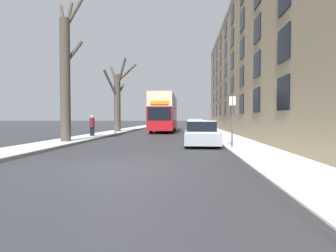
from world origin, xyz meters
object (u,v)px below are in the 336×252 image
Objects in this scene: street_sign_post at (232,119)px; bare_tree_left_0 at (66,72)px; double_decker_bus at (164,111)px; bare_tree_left_1 at (118,98)px; pedestrian_left_sidewalk at (92,125)px; parked_car_2 at (195,127)px; parked_car_0 at (201,134)px; parked_car_1 at (197,129)px.

bare_tree_left_0 is at bearing 164.03° from street_sign_post.
street_sign_post is (9.67, -2.77, -2.92)m from bare_tree_left_0.
double_decker_bus is (4.77, 14.87, -2.04)m from bare_tree_left_0.
bare_tree_left_1 is 17.96m from street_sign_post.
double_decker_bus is 5.94× the size of pedestrian_left_sidewalk.
double_decker_bus is 2.40× the size of parked_car_2.
pedestrian_left_sidewalk reaches higher than parked_car_2.
parked_car_0 reaches higher than parked_car_1.
pedestrian_left_sidewalk is (-8.42, -7.50, 0.31)m from parked_car_2.
parked_car_1 is at bearing 35.62° from bare_tree_left_0.
parked_car_2 is (-0.00, 12.70, 0.03)m from parked_car_0.
pedestrian_left_sidewalk reaches higher than parked_car_0.
street_sign_post is at bearing -56.96° from bare_tree_left_1.
pedestrian_left_sidewalk is (-0.10, -7.40, -2.73)m from bare_tree_left_1.
parked_car_1 is at bearing -90.00° from parked_car_2.
street_sign_post is (1.40, -2.34, 0.87)m from parked_car_0.
parked_car_1 is (8.32, -6.25, -3.06)m from bare_tree_left_1.
pedestrian_left_sidewalk is 12.39m from street_sign_post.
bare_tree_left_1 reaches higher than street_sign_post.
bare_tree_left_1 is at bearing -179.35° from parked_car_2.
double_decker_bus is 15.79m from parked_car_0.
bare_tree_left_0 is 15.27m from parked_car_2.
bare_tree_left_0 is 10.85m from parked_car_1.
double_decker_bus is at bearing 105.51° from street_sign_post.
street_sign_post reaches higher than parked_car_2.
bare_tree_left_1 reaches higher than pedestrian_left_sidewalk.
bare_tree_left_0 reaches higher than street_sign_post.
parked_car_0 is at bearing -37.18° from pedestrian_left_sidewalk.
double_decker_bus is 4.03× the size of street_sign_post.
pedestrian_left_sidewalk is 0.68× the size of street_sign_post.
double_decker_bus is (4.82, 2.70, -1.32)m from bare_tree_left_1.
bare_tree_left_1 is 5.68m from double_decker_bus.
double_decker_bus is at bearing 29.21° from bare_tree_left_1.
parked_car_2 reaches higher than parked_car_1.
street_sign_post is (4.89, -17.64, -0.88)m from double_decker_bus.
parked_car_1 is 8.85m from street_sign_post.
bare_tree_left_0 is 0.93× the size of double_decker_bus.
parked_car_2 is at bearing 56.02° from bare_tree_left_0.
double_decker_bus is at bearing 102.87° from parked_car_0.
parked_car_0 is at bearing -77.13° from double_decker_bus.
parked_car_1 is at bearing 90.00° from parked_car_0.
double_decker_bus reaches higher than parked_car_2.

